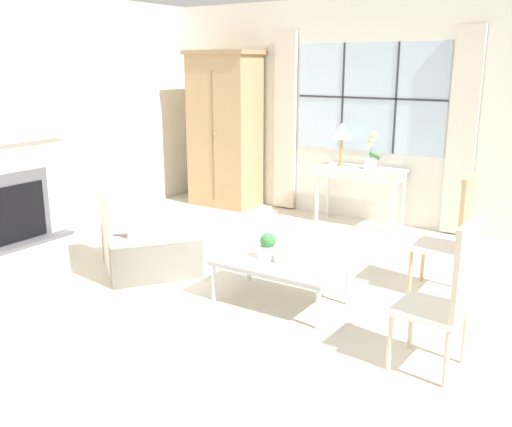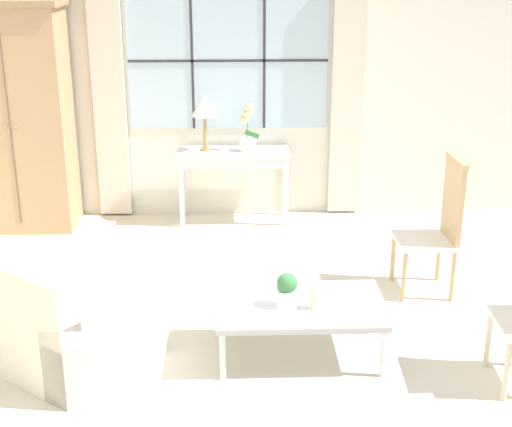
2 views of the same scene
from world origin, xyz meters
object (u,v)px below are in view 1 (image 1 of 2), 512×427
Objects in this scene: fireplace at (11,183)px; pillar_candle at (283,256)px; side_chair_wooden at (454,231)px; console_table at (360,175)px; potted_orchid at (371,154)px; coffee_table at (280,264)px; accent_chair_wooden at (448,292)px; armoire at (225,129)px; armchair_upholstered at (146,244)px; potted_plant_small at (268,246)px; table_lamp at (342,132)px.

fireplace is 3.46m from pillar_candle.
side_chair_wooden reaches higher than pillar_candle.
potted_orchid reaches higher than console_table.
fireplace is 1.94× the size of coffee_table.
side_chair_wooden is at bearing 103.06° from accent_chair_wooden.
pillar_candle is at bearing -79.66° from console_table.
side_chair_wooden is at bearing -24.13° from armoire.
accent_chair_wooden is 6.58× the size of pillar_candle.
armchair_upholstered reaches higher than potted_plant_small.
pillar_candle reaches higher than coffee_table.
table_lamp is at bearing 102.52° from potted_plant_small.
side_chair_wooden is 6.83× the size of pillar_candle.
side_chair_wooden is at bearing 19.75° from armchair_upholstered.
table_lamp is at bearing 176.35° from potted_orchid.
armchair_upholstered reaches higher than console_table.
potted_orchid is at bearing 97.57° from pillar_candle.
potted_orchid is at bearing -3.65° from table_lamp.
fireplace reaches higher than pillar_candle.
coffee_table is at bearing -46.50° from armoire.
table_lamp reaches higher than potted_orchid.
armchair_upholstered is 1.65m from pillar_candle.
console_table is 2.72m from coffee_table.
armoire is (0.90, 2.82, 0.38)m from fireplace.
console_table is 2.38× the size of potted_orchid.
potted_orchid is 0.42× the size of coffee_table.
fireplace is 3.40m from coffee_table.
console_table is 1.02× the size of side_chair_wooden.
side_chair_wooden reaches higher than armchair_upholstered.
coffee_table is at bearing -75.38° from table_lamp.
console_table is (2.04, 0.07, -0.45)m from armoire.
console_table is 3.61m from accent_chair_wooden.
coffee_table is (0.70, -2.67, -0.81)m from table_lamp.
armchair_upholstered is at bearing -179.61° from coffee_table.
fireplace reaches higher than potted_plant_small.
accent_chair_wooden is at bearing -37.05° from armoire.
side_chair_wooden is at bearing -49.01° from potted_orchid.
console_table is at bearing 171.58° from potted_orchid.
table_lamp reaches higher than pillar_candle.
pillar_candle is (1.63, -0.09, 0.20)m from armchair_upholstered.
potted_plant_small is at bearing -1.81° from armchair_upholstered.
pillar_candle is (0.17, -0.05, -0.05)m from potted_plant_small.
side_chair_wooden is at bearing -42.32° from table_lamp.
fireplace is 4.22m from potted_orchid.
console_table is 4.86× the size of potted_plant_small.
fireplace is 4.70m from side_chair_wooden.
accent_chair_wooden is 0.95× the size of coffee_table.
console_table is at bearing 67.16° from armchair_upholstered.
table_lamp is (2.67, 2.89, 0.45)m from fireplace.
fireplace is at bearing -173.43° from armchair_upholstered.
fireplace reaches higher than console_table.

